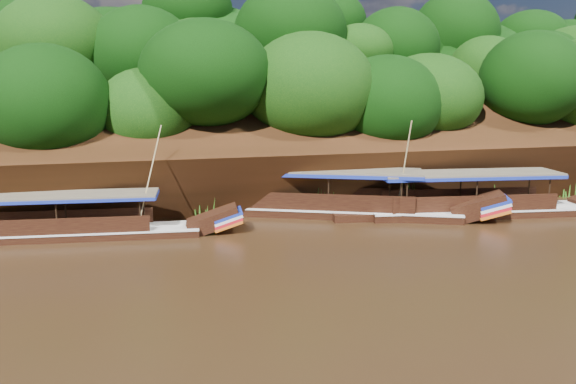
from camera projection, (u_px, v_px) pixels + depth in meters
name	position (u px, v px, depth m)	size (l,w,h in m)	color
ground	(356.00, 263.00, 24.29)	(160.00, 160.00, 0.00)	black
riverbank	(251.00, 156.00, 45.46)	(120.00, 30.06, 19.40)	black
boat_0	(494.00, 205.00, 33.15)	(16.17, 4.31, 6.25)	black
boat_1	(358.00, 206.00, 32.78)	(15.35, 8.60, 6.21)	black
boat_2	(93.00, 227.00, 28.39)	(14.45, 3.52, 6.01)	black
reeds	(251.00, 203.00, 32.44)	(48.55, 2.35, 2.09)	#35701C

